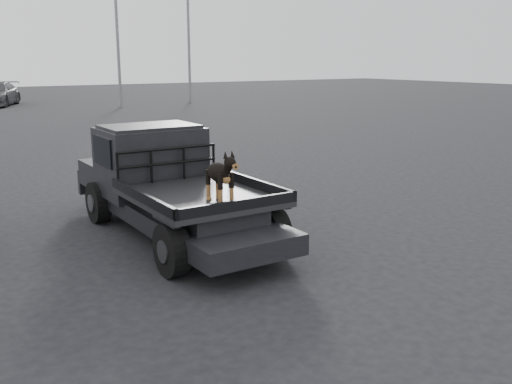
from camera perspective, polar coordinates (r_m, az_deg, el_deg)
ground at (r=8.00m, az=-6.21°, el=-8.52°), size 120.00×120.00×0.00m
flatbed_ute at (r=9.75m, az=-8.17°, el=-1.73°), size 2.00×5.40×0.92m
ute_cab at (r=10.42m, az=-10.53°, el=4.20°), size 1.72×1.30×0.88m
headache_rack at (r=9.77m, az=-8.80°, el=2.70°), size 1.80×0.08×0.55m
dog at (r=8.23m, az=-3.66°, el=1.54°), size 0.32×0.60×0.74m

